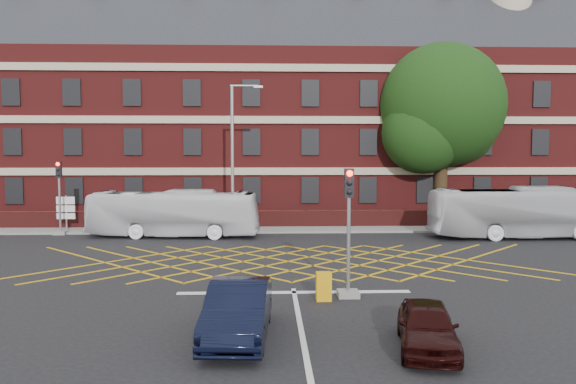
{
  "coord_description": "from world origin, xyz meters",
  "views": [
    {
      "loc": [
        -0.89,
        -22.42,
        4.82
      ],
      "look_at": [
        -0.03,
        1.5,
        3.11
      ],
      "focal_mm": 35.0,
      "sensor_mm": 36.0,
      "label": 1
    }
  ],
  "objects_px": {
    "bus_right": "(523,212)",
    "car_maroon": "(427,326)",
    "street_lamp": "(234,184)",
    "car_navy": "(238,310)",
    "deciduous_tree": "(441,114)",
    "direction_signs": "(66,209)",
    "traffic_light_far": "(60,204)",
    "bus_left": "(174,213)",
    "utility_cabinet": "(324,286)",
    "traffic_light_near": "(349,244)"
  },
  "relations": [
    {
      "from": "bus_right",
      "to": "car_maroon",
      "type": "relative_size",
      "value": 3.02
    },
    {
      "from": "bus_right",
      "to": "street_lamp",
      "type": "height_order",
      "value": "street_lamp"
    },
    {
      "from": "car_navy",
      "to": "deciduous_tree",
      "type": "xyz_separation_m",
      "value": [
        12.61,
        23.8,
        6.68
      ]
    },
    {
      "from": "car_maroon",
      "to": "deciduous_tree",
      "type": "height_order",
      "value": "deciduous_tree"
    },
    {
      "from": "direction_signs",
      "to": "traffic_light_far",
      "type": "bearing_deg",
      "value": -86.81
    },
    {
      "from": "car_navy",
      "to": "car_maroon",
      "type": "relative_size",
      "value": 1.28
    },
    {
      "from": "bus_left",
      "to": "car_maroon",
      "type": "relative_size",
      "value": 2.81
    },
    {
      "from": "car_navy",
      "to": "direction_signs",
      "type": "distance_m",
      "value": 22.91
    },
    {
      "from": "street_lamp",
      "to": "utility_cabinet",
      "type": "bearing_deg",
      "value": -75.37
    },
    {
      "from": "bus_left",
      "to": "car_maroon",
      "type": "bearing_deg",
      "value": -148.35
    },
    {
      "from": "car_maroon",
      "to": "traffic_light_far",
      "type": "distance_m",
      "value": 25.45
    },
    {
      "from": "direction_signs",
      "to": "utility_cabinet",
      "type": "distance_m",
      "value": 21.48
    },
    {
      "from": "traffic_light_far",
      "to": "street_lamp",
      "type": "relative_size",
      "value": 0.49
    },
    {
      "from": "bus_right",
      "to": "street_lamp",
      "type": "distance_m",
      "value": 16.39
    },
    {
      "from": "car_maroon",
      "to": "traffic_light_far",
      "type": "height_order",
      "value": "traffic_light_far"
    },
    {
      "from": "bus_right",
      "to": "street_lamp",
      "type": "bearing_deg",
      "value": 83.92
    },
    {
      "from": "direction_signs",
      "to": "utility_cabinet",
      "type": "relative_size",
      "value": 2.4
    },
    {
      "from": "street_lamp",
      "to": "utility_cabinet",
      "type": "height_order",
      "value": "street_lamp"
    },
    {
      "from": "bus_left",
      "to": "street_lamp",
      "type": "distance_m",
      "value": 3.79
    },
    {
      "from": "street_lamp",
      "to": "car_maroon",
      "type": "bearing_deg",
      "value": -72.97
    },
    {
      "from": "bus_right",
      "to": "traffic_light_far",
      "type": "relative_size",
      "value": 2.42
    },
    {
      "from": "car_maroon",
      "to": "traffic_light_near",
      "type": "bearing_deg",
      "value": 114.31
    },
    {
      "from": "traffic_light_far",
      "to": "direction_signs",
      "type": "xyz_separation_m",
      "value": [
        -0.06,
        1.14,
        -0.39
      ]
    },
    {
      "from": "car_navy",
      "to": "direction_signs",
      "type": "relative_size",
      "value": 2.0
    },
    {
      "from": "car_maroon",
      "to": "traffic_light_near",
      "type": "distance_m",
      "value": 5.32
    },
    {
      "from": "bus_right",
      "to": "traffic_light_far",
      "type": "distance_m",
      "value": 26.52
    },
    {
      "from": "car_maroon",
      "to": "street_lamp",
      "type": "distance_m",
      "value": 20.1
    },
    {
      "from": "street_lamp",
      "to": "bus_left",
      "type": "bearing_deg",
      "value": -171.62
    },
    {
      "from": "car_maroon",
      "to": "utility_cabinet",
      "type": "height_order",
      "value": "car_maroon"
    },
    {
      "from": "bus_left",
      "to": "car_navy",
      "type": "distance_m",
      "value": 18.14
    },
    {
      "from": "bus_left",
      "to": "traffic_light_near",
      "type": "height_order",
      "value": "traffic_light_near"
    },
    {
      "from": "traffic_light_far",
      "to": "street_lamp",
      "type": "distance_m",
      "value": 10.26
    },
    {
      "from": "bus_left",
      "to": "bus_right",
      "type": "xyz_separation_m",
      "value": [
        19.63,
        -1.16,
        0.1
      ]
    },
    {
      "from": "car_maroon",
      "to": "bus_left",
      "type": "bearing_deg",
      "value": 127.26
    },
    {
      "from": "traffic_light_near",
      "to": "direction_signs",
      "type": "relative_size",
      "value": 1.94
    },
    {
      "from": "street_lamp",
      "to": "car_navy",
      "type": "bearing_deg",
      "value": -86.21
    },
    {
      "from": "bus_left",
      "to": "car_navy",
      "type": "height_order",
      "value": "bus_left"
    },
    {
      "from": "bus_right",
      "to": "deciduous_tree",
      "type": "bearing_deg",
      "value": 17.95
    },
    {
      "from": "bus_right",
      "to": "car_maroon",
      "type": "height_order",
      "value": "bus_right"
    },
    {
      "from": "car_navy",
      "to": "traffic_light_far",
      "type": "height_order",
      "value": "traffic_light_far"
    },
    {
      "from": "car_navy",
      "to": "car_maroon",
      "type": "xyz_separation_m",
      "value": [
        4.65,
        -1.04,
        -0.14
      ]
    },
    {
      "from": "bus_left",
      "to": "utility_cabinet",
      "type": "height_order",
      "value": "bus_left"
    },
    {
      "from": "car_navy",
      "to": "direction_signs",
      "type": "bearing_deg",
      "value": 123.23
    },
    {
      "from": "bus_left",
      "to": "deciduous_tree",
      "type": "xyz_separation_m",
      "value": [
        17.19,
        6.26,
        6.06
      ]
    },
    {
      "from": "car_navy",
      "to": "traffic_light_near",
      "type": "bearing_deg",
      "value": 52.56
    },
    {
      "from": "direction_signs",
      "to": "deciduous_tree",
      "type": "bearing_deg",
      "value": 9.36
    },
    {
      "from": "bus_left",
      "to": "traffic_light_near",
      "type": "bearing_deg",
      "value": -144.12
    },
    {
      "from": "car_maroon",
      "to": "direction_signs",
      "type": "bearing_deg",
      "value": 138.44
    },
    {
      "from": "deciduous_tree",
      "to": "traffic_light_far",
      "type": "relative_size",
      "value": 2.86
    },
    {
      "from": "direction_signs",
      "to": "traffic_light_near",
      "type": "bearing_deg",
      "value": -46.79
    }
  ]
}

